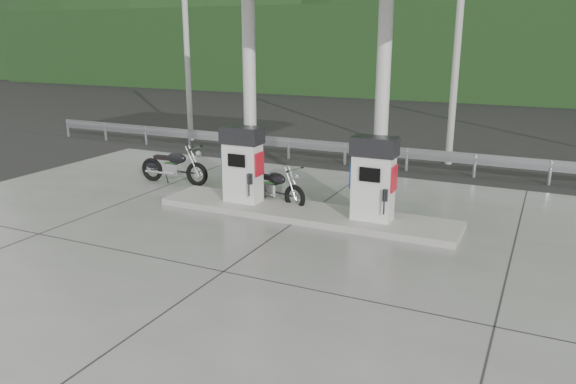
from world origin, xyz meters
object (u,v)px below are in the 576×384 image
at_px(motorcycle_left, 174,167).
at_px(motorcycle_right, 274,187).
at_px(gas_pump_left, 243,164).
at_px(gas_pump_right, 373,179).

xyz_separation_m(motorcycle_left, motorcycle_right, (3.42, -0.63, -0.04)).
height_order(gas_pump_left, motorcycle_right, gas_pump_left).
distance_m(gas_pump_left, gas_pump_right, 3.20).
bearing_deg(gas_pump_right, motorcycle_left, 169.37).
height_order(motorcycle_left, motorcycle_right, motorcycle_left).
xyz_separation_m(gas_pump_right, motorcycle_right, (-2.64, 0.51, -0.61)).
distance_m(gas_pump_right, motorcycle_left, 6.20).
bearing_deg(motorcycle_left, motorcycle_right, -13.32).
relative_size(gas_pump_right, motorcycle_left, 0.90).
relative_size(motorcycle_left, motorcycle_right, 1.08).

